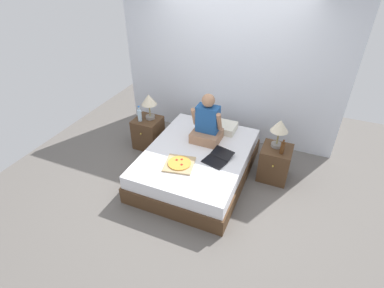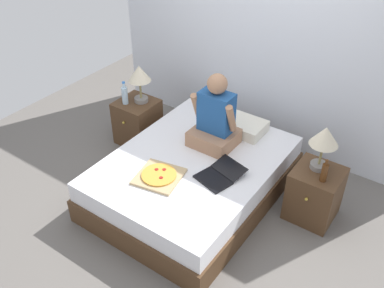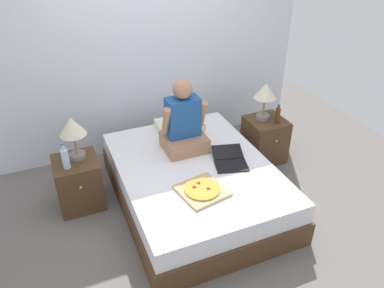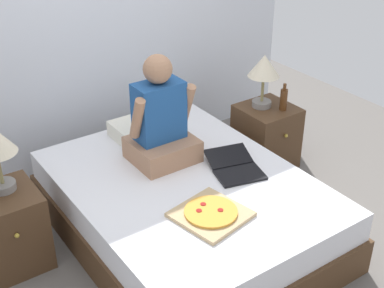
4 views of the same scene
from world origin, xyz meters
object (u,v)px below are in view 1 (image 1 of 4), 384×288
object	(u,v)px
nightstand_left	(148,132)
lamp_on_left_nightstand	(149,101)
bed	(197,163)
nightstand_right	(275,163)
beer_bottle	(282,148)
person_seated	(207,124)
lamp_on_right_nightstand	(280,128)
water_bottle	(140,115)
laptop	(217,159)
pizza_box	(179,164)

from	to	relation	value
nightstand_left	lamp_on_left_nightstand	xyz separation A→B (m)	(0.04, 0.05, 0.60)
bed	nightstand_right	distance (m)	1.19
lamp_on_left_nightstand	nightstand_left	bearing A→B (deg)	-128.63
beer_bottle	person_seated	xyz separation A→B (m)	(-1.16, 0.02, 0.11)
nightstand_left	nightstand_right	xyz separation A→B (m)	(2.23, 0.00, 0.00)
bed	person_seated	xyz separation A→B (m)	(0.02, 0.35, 0.52)
nightstand_left	lamp_on_right_nightstand	size ratio (longest dim) A/B	1.20
water_bottle	laptop	size ratio (longest dim) A/B	0.57
laptop	bed	bearing A→B (deg)	164.23
lamp_on_left_nightstand	lamp_on_right_nightstand	size ratio (longest dim) A/B	1.00
lamp_on_left_nightstand	nightstand_right	bearing A→B (deg)	-1.31
nightstand_right	person_seated	xyz separation A→B (m)	(-1.09, -0.08, 0.48)
nightstand_left	beer_bottle	distance (m)	2.33
person_seated	nightstand_left	bearing A→B (deg)	176.08
lamp_on_left_nightstand	laptop	size ratio (longest dim) A/B	0.93
nightstand_right	bed	bearing A→B (deg)	-159.12
nightstand_left	laptop	xyz separation A→B (m)	(1.46, -0.52, 0.21)
bed	water_bottle	distance (m)	1.31
nightstand_right	person_seated	distance (m)	1.20
lamp_on_right_nightstand	laptop	bearing A→B (deg)	-141.97
beer_bottle	pizza_box	xyz separation A→B (m)	(-1.29, -0.74, -0.15)
lamp_on_right_nightstand	pizza_box	xyz separation A→B (m)	(-1.19, -0.89, -0.39)
nightstand_right	person_seated	world-z (taller)	person_seated
bed	nightstand_left	size ratio (longest dim) A/B	3.69
nightstand_right	lamp_on_right_nightstand	bearing A→B (deg)	120.93
bed	lamp_on_left_nightstand	xyz separation A→B (m)	(-1.07, 0.47, 0.64)
bed	laptop	size ratio (longest dim) A/B	4.15
nightstand_left	nightstand_right	world-z (taller)	same
nightstand_right	pizza_box	size ratio (longest dim) A/B	1.15
nightstand_right	laptop	xyz separation A→B (m)	(-0.76, -0.52, 0.21)
lamp_on_left_nightstand	beer_bottle	bearing A→B (deg)	-3.80
laptop	pizza_box	distance (m)	0.55
person_seated	nightstand_right	bearing A→B (deg)	4.07
water_bottle	nightstand_right	world-z (taller)	water_bottle
bed	laptop	bearing A→B (deg)	-15.77
lamp_on_left_nightstand	bed	bearing A→B (deg)	-23.86
bed	beer_bottle	world-z (taller)	beer_bottle
lamp_on_left_nightstand	pizza_box	xyz separation A→B (m)	(0.97, -0.89, -0.39)
nightstand_right	beer_bottle	bearing A→B (deg)	-54.99
lamp_on_left_nightstand	lamp_on_right_nightstand	world-z (taller)	same
beer_bottle	person_seated	distance (m)	1.17
person_seated	lamp_on_right_nightstand	bearing A→B (deg)	6.86
water_bottle	laptop	distance (m)	1.61
laptop	pizza_box	world-z (taller)	laptop
nightstand_left	water_bottle	size ratio (longest dim) A/B	1.96
beer_bottle	laptop	distance (m)	0.95
water_bottle	nightstand_right	distance (m)	2.34
nightstand_left	pizza_box	distance (m)	1.33
lamp_on_right_nightstand	pizza_box	bearing A→B (deg)	-143.12
lamp_on_left_nightstand	person_seated	distance (m)	1.11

